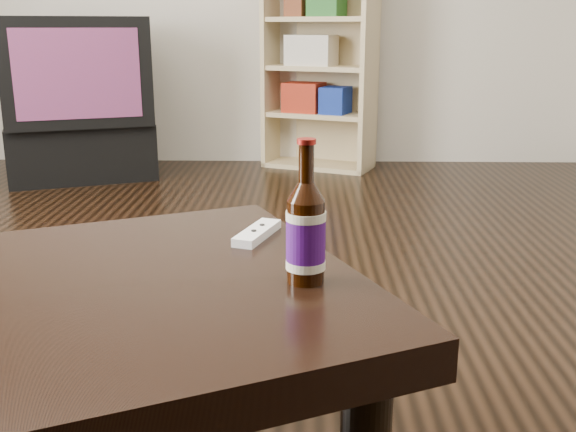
{
  "coord_description": "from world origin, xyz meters",
  "views": [
    {
      "loc": [
        0.45,
        -1.78,
        0.94
      ],
      "look_at": [
        0.42,
        -0.7,
        0.63
      ],
      "focal_mm": 42.0,
      "sensor_mm": 36.0,
      "label": 1
    }
  ],
  "objects_px": {
    "bookshelf": "(320,63)",
    "beer_bottle": "(306,233)",
    "remote": "(257,233)",
    "tv": "(75,71)",
    "tv_stand": "(82,152)"
  },
  "relations": [
    {
      "from": "bookshelf",
      "to": "beer_bottle",
      "type": "xyz_separation_m",
      "value": [
        -0.09,
        -3.52,
        -0.1
      ]
    },
    {
      "from": "beer_bottle",
      "to": "remote",
      "type": "xyz_separation_m",
      "value": [
        -0.1,
        0.25,
        -0.08
      ]
    },
    {
      "from": "tv",
      "to": "remote",
      "type": "xyz_separation_m",
      "value": [
        1.31,
        -2.83,
        -0.15
      ]
    },
    {
      "from": "tv",
      "to": "remote",
      "type": "bearing_deg",
      "value": -86.32
    },
    {
      "from": "remote",
      "to": "beer_bottle",
      "type": "bearing_deg",
      "value": -49.51
    },
    {
      "from": "tv",
      "to": "bookshelf",
      "type": "height_order",
      "value": "bookshelf"
    },
    {
      "from": "tv_stand",
      "to": "remote",
      "type": "xyz_separation_m",
      "value": [
        1.31,
        -2.83,
        0.35
      ]
    },
    {
      "from": "tv_stand",
      "to": "tv",
      "type": "bearing_deg",
      "value": -90.0
    },
    {
      "from": "beer_bottle",
      "to": "remote",
      "type": "relative_size",
      "value": 1.47
    },
    {
      "from": "beer_bottle",
      "to": "remote",
      "type": "height_order",
      "value": "beer_bottle"
    },
    {
      "from": "tv_stand",
      "to": "remote",
      "type": "height_order",
      "value": "remote"
    },
    {
      "from": "beer_bottle",
      "to": "remote",
      "type": "distance_m",
      "value": 0.28
    },
    {
      "from": "remote",
      "to": "tv_stand",
      "type": "bearing_deg",
      "value": 133.46
    },
    {
      "from": "tv_stand",
      "to": "tv",
      "type": "distance_m",
      "value": 0.5
    },
    {
      "from": "tv_stand",
      "to": "bookshelf",
      "type": "distance_m",
      "value": 1.65
    }
  ]
}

